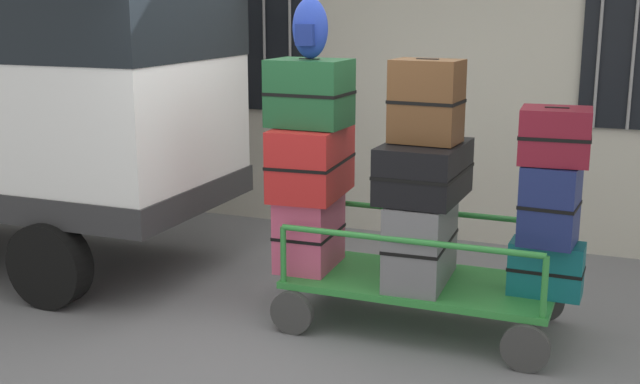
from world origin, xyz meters
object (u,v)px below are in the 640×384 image
(suitcase_left_top, at_px, (310,93))
(suitcase_center_top, at_px, (555,136))
(suitcase_midleft_middle, at_px, (424,171))
(suitcase_center_middle, at_px, (550,205))
(luggage_cart, at_px, (421,288))
(suitcase_left_middle, at_px, (311,161))
(suitcase_midleft_bottom, at_px, (421,241))
(backpack, at_px, (310,29))
(suitcase_left_bottom, at_px, (309,232))
(suitcase_midleft_top, at_px, (426,101))
(suitcase_center_bottom, at_px, (546,269))

(suitcase_left_top, distance_m, suitcase_center_top, 1.81)
(suitcase_midleft_middle, xyz_separation_m, suitcase_center_middle, (0.90, -0.02, -0.16))
(luggage_cart, distance_m, suitcase_left_middle, 1.27)
(suitcase_midleft_middle, distance_m, suitcase_center_top, 0.95)
(suitcase_midleft_bottom, bearing_deg, suitcase_left_top, 178.24)
(suitcase_midleft_bottom, distance_m, backpack, 1.75)
(suitcase_left_bottom, height_order, suitcase_midleft_top, suitcase_midleft_top)
(suitcase_midleft_middle, bearing_deg, suitcase_center_middle, -1.42)
(suitcase_left_top, distance_m, suitcase_midleft_bottom, 1.38)
(luggage_cart, height_order, suitcase_center_middle, suitcase_center_middle)
(luggage_cart, relative_size, suitcase_center_top, 4.04)
(suitcase_midleft_bottom, bearing_deg, suitcase_center_bottom, 3.15)
(suitcase_left_top, relative_size, suitcase_center_middle, 1.07)
(backpack, bearing_deg, suitcase_left_bottom, 123.02)
(suitcase_midleft_bottom, relative_size, suitcase_center_bottom, 1.55)
(luggage_cart, xyz_separation_m, suitcase_midleft_top, (0.00, 0.01, 1.40))
(suitcase_center_bottom, height_order, suitcase_center_top, suitcase_center_top)
(suitcase_left_top, distance_m, suitcase_center_bottom, 2.14)
(suitcase_midleft_top, bearing_deg, luggage_cart, -90.00)
(suitcase_left_top, xyz_separation_m, suitcase_midleft_top, (0.90, 0.01, -0.02))
(suitcase_left_top, height_order, suitcase_center_middle, suitcase_left_top)
(suitcase_midleft_bottom, relative_size, suitcase_center_top, 1.61)
(suitcase_left_middle, xyz_separation_m, suitcase_left_top, (-0.00, -0.03, 0.53))
(suitcase_left_bottom, relative_size, backpack, 1.40)
(suitcase_center_bottom, bearing_deg, backpack, -177.72)
(luggage_cart, relative_size, suitcase_center_bottom, 3.90)
(suitcase_midleft_bottom, bearing_deg, suitcase_left_middle, 176.19)
(suitcase_left_bottom, bearing_deg, backpack, -56.98)
(suitcase_center_middle, distance_m, backpack, 2.12)
(luggage_cart, height_order, suitcase_left_middle, suitcase_left_middle)
(suitcase_left_middle, xyz_separation_m, suitcase_center_middle, (1.79, -0.05, -0.16))
(suitcase_midleft_bottom, bearing_deg, luggage_cart, 90.00)
(suitcase_midleft_top, height_order, backpack, backpack)
(suitcase_left_bottom, bearing_deg, suitcase_midleft_bottom, -1.11)
(suitcase_midleft_bottom, height_order, suitcase_center_top, suitcase_center_top)
(luggage_cart, relative_size, suitcase_midleft_middle, 2.49)
(suitcase_left_top, xyz_separation_m, suitcase_midleft_bottom, (0.90, -0.03, -1.05))
(suitcase_left_bottom, bearing_deg, suitcase_center_bottom, 1.02)
(luggage_cart, distance_m, suitcase_left_bottom, 0.96)
(suitcase_center_bottom, height_order, backpack, backpack)
(suitcase_midleft_bottom, relative_size, suitcase_center_middle, 1.44)
(luggage_cart, distance_m, suitcase_center_middle, 1.16)
(suitcase_center_bottom, bearing_deg, luggage_cart, -178.83)
(suitcase_center_top, bearing_deg, suitcase_midleft_middle, -178.38)
(luggage_cart, xyz_separation_m, suitcase_midleft_middle, (0.00, 0.00, 0.90))
(suitcase_left_bottom, relative_size, suitcase_midleft_bottom, 0.77)
(suitcase_left_bottom, height_order, suitcase_center_top, suitcase_center_top)
(suitcase_midleft_top, relative_size, suitcase_center_top, 1.20)
(luggage_cart, height_order, suitcase_center_top, suitcase_center_top)
(suitcase_left_top, bearing_deg, luggage_cart, 0.22)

